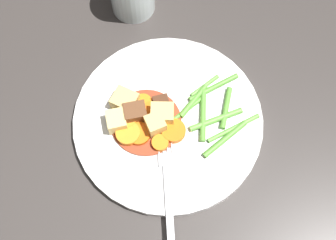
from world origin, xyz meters
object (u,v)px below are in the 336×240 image
(dinner_plate, at_px, (168,122))
(carrot_slice_2, at_px, (126,118))
(carrot_slice_3, at_px, (174,131))
(potato_chunk_1, at_px, (155,125))
(meat_chunk_0, at_px, (160,103))
(carrot_slice_6, at_px, (143,103))
(carrot_slice_4, at_px, (139,134))
(fork, at_px, (167,181))
(carrot_slice_5, at_px, (160,143))
(meat_chunk_1, at_px, (135,113))
(carrot_slice_0, at_px, (128,134))
(potato_chunk_2, at_px, (125,101))
(potato_chunk_3, at_px, (116,121))
(carrot_slice_1, at_px, (151,112))
(potato_chunk_0, at_px, (162,114))

(dinner_plate, xyz_separation_m, carrot_slice_2, (0.06, -0.02, 0.01))
(carrot_slice_2, bearing_deg, carrot_slice_3, 141.83)
(potato_chunk_1, xyz_separation_m, meat_chunk_0, (-0.02, -0.03, -0.01))
(carrot_slice_3, relative_size, carrot_slice_6, 1.33)
(carrot_slice_4, bearing_deg, fork, 98.61)
(carrot_slice_5, relative_size, meat_chunk_1, 0.76)
(carrot_slice_3, distance_m, potato_chunk_1, 0.03)
(meat_chunk_0, bearing_deg, meat_chunk_1, 5.65)
(carrot_slice_0, xyz_separation_m, potato_chunk_2, (-0.01, -0.05, 0.01))
(potato_chunk_3, bearing_deg, potato_chunk_1, 151.12)
(carrot_slice_0, distance_m, meat_chunk_0, 0.07)
(carrot_slice_6, height_order, potato_chunk_3, potato_chunk_3)
(carrot_slice_5, bearing_deg, carrot_slice_2, -60.11)
(carrot_slice_1, height_order, potato_chunk_3, potato_chunk_3)
(carrot_slice_1, relative_size, fork, 0.17)
(dinner_plate, bearing_deg, carrot_slice_3, 92.07)
(carrot_slice_5, distance_m, potato_chunk_3, 0.07)
(carrot_slice_0, bearing_deg, fork, 107.37)
(carrot_slice_5, distance_m, meat_chunk_0, 0.06)
(potato_chunk_0, xyz_separation_m, fork, (0.03, 0.09, -0.01))
(potato_chunk_1, distance_m, potato_chunk_3, 0.06)
(potato_chunk_2, bearing_deg, meat_chunk_0, 156.04)
(carrot_slice_4, bearing_deg, carrot_slice_0, -16.84)
(carrot_slice_6, height_order, potato_chunk_2, potato_chunk_2)
(potato_chunk_1, xyz_separation_m, fork, (0.01, 0.08, -0.01))
(dinner_plate, relative_size, potato_chunk_2, 8.13)
(carrot_slice_3, distance_m, meat_chunk_1, 0.06)
(potato_chunk_3, xyz_separation_m, meat_chunk_1, (-0.03, -0.00, 0.00))
(dinner_plate, bearing_deg, meat_chunk_1, -28.96)
(meat_chunk_1, bearing_deg, potato_chunk_0, 153.87)
(carrot_slice_1, distance_m, carrot_slice_2, 0.04)
(carrot_slice_0, bearing_deg, carrot_slice_3, 162.54)
(carrot_slice_1, height_order, potato_chunk_0, potato_chunk_0)
(carrot_slice_3, height_order, potato_chunk_3, potato_chunk_3)
(meat_chunk_0, bearing_deg, carrot_slice_0, 25.08)
(carrot_slice_2, relative_size, potato_chunk_3, 1.13)
(carrot_slice_1, relative_size, potato_chunk_0, 0.89)
(carrot_slice_1, height_order, meat_chunk_1, meat_chunk_1)
(carrot_slice_5, height_order, potato_chunk_2, potato_chunk_2)
(potato_chunk_2, bearing_deg, meat_chunk_1, 106.09)
(carrot_slice_1, xyz_separation_m, potato_chunk_0, (-0.01, 0.01, 0.01))
(dinner_plate, relative_size, meat_chunk_1, 8.75)
(carrot_slice_5, xyz_separation_m, potato_chunk_2, (0.02, -0.08, 0.01))
(carrot_slice_1, distance_m, potato_chunk_2, 0.04)
(carrot_slice_6, relative_size, potato_chunk_3, 0.91)
(carrot_slice_5, bearing_deg, potato_chunk_3, -48.67)
(potato_chunk_0, relative_size, meat_chunk_1, 1.03)
(dinner_plate, xyz_separation_m, potato_chunk_1, (0.02, 0.01, 0.02))
(carrot_slice_0, relative_size, carrot_slice_4, 1.01)
(potato_chunk_0, height_order, meat_chunk_1, potato_chunk_0)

